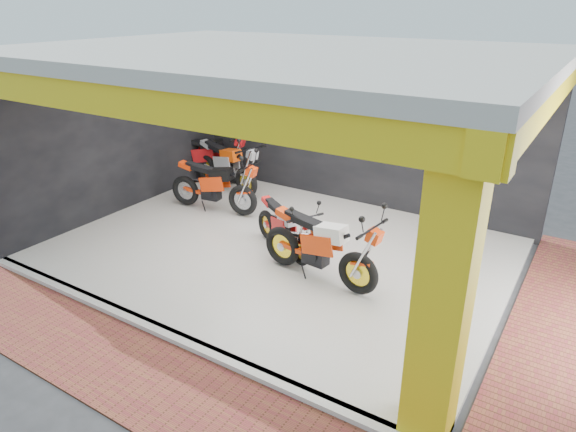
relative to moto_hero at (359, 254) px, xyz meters
name	(u,v)px	position (x,y,z in m)	size (l,w,h in m)	color
ground	(209,302)	(-1.94, -1.31, -0.82)	(80.00, 80.00, 0.00)	#2D2D30
showroom_floor	(278,251)	(-1.94, 0.69, -0.77)	(8.00, 6.00, 0.10)	white
showroom_ceiling	(277,54)	(-1.94, 0.69, 2.78)	(8.40, 6.40, 0.20)	beige
back_wall	(354,129)	(-1.94, 3.79, 0.93)	(8.20, 0.20, 3.50)	black
left_wall	(118,134)	(-6.04, 0.69, 0.93)	(0.20, 6.20, 3.50)	black
corner_column	(444,295)	(1.81, -2.06, 0.93)	(0.50, 0.50, 3.50)	yellow
header_beam_front	(137,101)	(-1.94, -2.31, 2.48)	(8.40, 0.30, 0.40)	yellow
header_beam_right	(544,96)	(2.06, 0.69, 2.48)	(0.30, 6.40, 0.40)	yellow
floor_kerb	(162,332)	(-1.94, -2.33, -0.77)	(8.00, 0.20, 0.10)	white
paver_front	(119,364)	(-1.94, -3.11, -0.80)	(9.00, 1.40, 0.03)	brown
paver_right	(560,334)	(2.86, 0.69, -0.80)	(1.40, 7.00, 0.03)	brown
moto_hero	(359,254)	(0.00, 0.00, 0.00)	(2.35, 0.87, 1.44)	red
moto_row_a	(300,235)	(-1.26, 0.34, -0.14)	(1.91, 0.71, 1.17)	red
moto_row_b	(242,186)	(-3.44, 1.59, -0.03)	(2.26, 0.84, 1.38)	#ED3509
moto_row_c	(246,168)	(-4.06, 2.55, 0.01)	(2.39, 0.88, 1.46)	#9C9FA3
moto_row_d	(232,156)	(-4.94, 3.14, 0.02)	(2.41, 0.89, 1.47)	red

